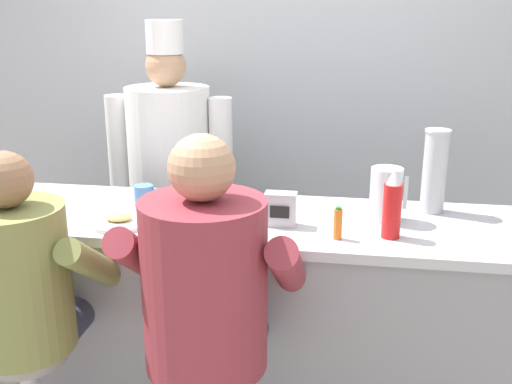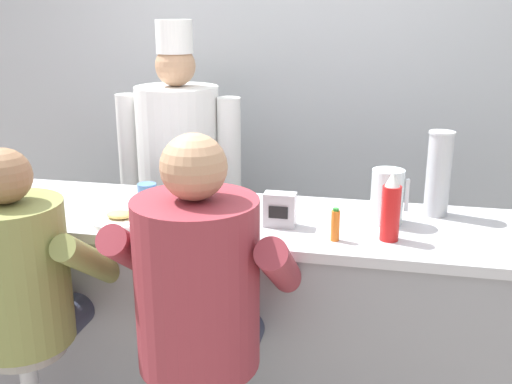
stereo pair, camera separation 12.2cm
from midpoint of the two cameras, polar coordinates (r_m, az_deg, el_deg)
wall_back at (r=3.67m, az=3.73°, el=9.02°), size 10.00×0.06×2.70m
diner_counter at (r=2.73m, az=-0.82°, el=-12.49°), size 3.11×0.67×1.03m
ketchup_bottle_red at (r=2.28m, az=14.22°, el=-1.54°), size 0.07×0.07×0.27m
hot_sauce_bottle_orange at (r=2.25m, az=9.10°, el=-3.14°), size 0.03×0.03×0.13m
water_pitcher_clear at (r=2.47m, az=13.78°, el=-0.43°), size 0.15×0.13×0.22m
breakfast_plate at (r=2.48m, az=-11.48°, el=-2.55°), size 0.24×0.24×0.05m
cereal_bowl at (r=2.40m, az=-1.30°, el=-2.46°), size 0.17×0.17×0.06m
coffee_mug_blue at (r=2.68m, az=-8.94°, el=-0.19°), size 0.13×0.08×0.09m
cup_stack_steel at (r=2.60m, az=18.28°, el=1.67°), size 0.11×0.11×0.36m
napkin_dispenser_chrome at (r=2.38m, az=3.75°, el=-1.70°), size 0.13×0.08×0.14m
diner_seated_olive at (r=2.35m, az=-19.97°, el=-8.03°), size 0.57×0.57×1.41m
diner_seated_maroon at (r=2.08m, az=-3.59°, el=-9.30°), size 0.64×0.63×1.49m
cook_in_whites_near at (r=3.36m, az=-6.28°, el=2.00°), size 0.71×0.45×1.81m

